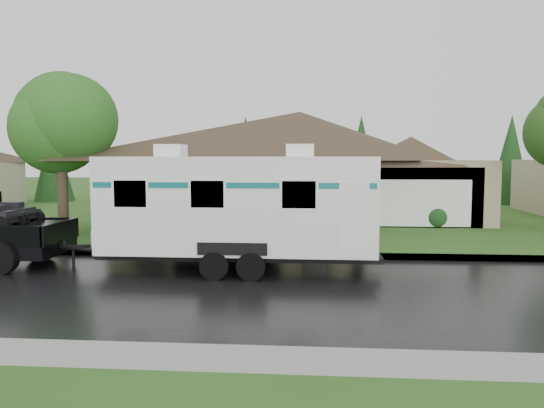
{
  "coord_description": "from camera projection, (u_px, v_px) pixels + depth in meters",
  "views": [
    {
      "loc": [
        2.78,
        -14.97,
        3.29
      ],
      "look_at": [
        1.43,
        2.0,
        1.79
      ],
      "focal_mm": 35.0,
      "sensor_mm": 36.0,
      "label": 1
    }
  ],
  "objects": [
    {
      "name": "ground",
      "position": [
        218.0,
        271.0,
        15.38
      ],
      "size": [
        140.0,
        140.0,
        0.0
      ],
      "primitive_type": "plane",
      "color": "#2B541A",
      "rests_on": "ground"
    },
    {
      "name": "road",
      "position": [
        203.0,
        288.0,
        13.39
      ],
      "size": [
        140.0,
        8.0,
        0.01
      ],
      "primitive_type": "cube",
      "color": "black",
      "rests_on": "ground"
    },
    {
      "name": "curb",
      "position": [
        230.0,
        254.0,
        17.6
      ],
      "size": [
        140.0,
        0.5,
        0.15
      ],
      "primitive_type": "cube",
      "color": "gray",
      "rests_on": "ground"
    },
    {
      "name": "lawn",
      "position": [
        265.0,
        214.0,
        30.26
      ],
      "size": [
        140.0,
        26.0,
        0.15
      ],
      "primitive_type": "cube",
      "color": "#2B541A",
      "rests_on": "ground"
    },
    {
      "name": "house_main",
      "position": [
        305.0,
        152.0,
        28.62
      ],
      "size": [
        19.44,
        10.8,
        6.9
      ],
      "color": "gray",
      "rests_on": "lawn"
    },
    {
      "name": "tree_left_green",
      "position": [
        60.0,
        123.0,
        21.34
      ],
      "size": [
        3.94,
        3.94,
        6.53
      ],
      "color": "#382B1E",
      "rests_on": "lawn"
    },
    {
      "name": "shrub_row",
      "position": [
        297.0,
        215.0,
        24.4
      ],
      "size": [
        13.6,
        1.0,
        1.0
      ],
      "color": "#143814",
      "rests_on": "lawn"
    },
    {
      "name": "travel_trailer",
      "position": [
        239.0,
        204.0,
        15.32
      ],
      "size": [
        8.16,
        2.87,
        3.66
      ],
      "color": "white",
      "rests_on": "ground"
    }
  ]
}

